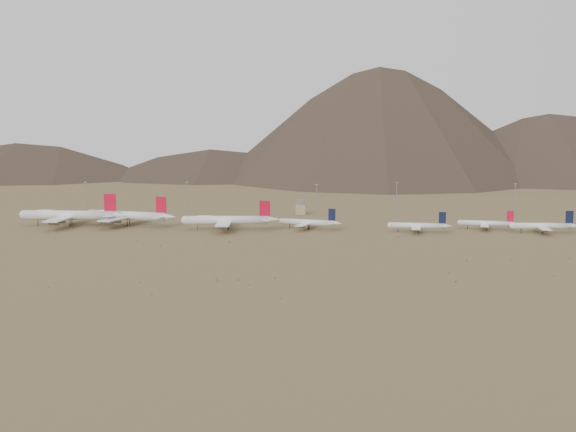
# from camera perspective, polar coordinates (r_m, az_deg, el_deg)

# --- Properties ---
(ground) EXTENTS (3000.00, 3000.00, 0.00)m
(ground) POSITION_cam_1_polar(r_m,az_deg,el_deg) (473.65, -3.50, -1.53)
(ground) COLOR olive
(ground) RESTS_ON ground
(mountain_ridge) EXTENTS (4400.00, 1000.00, 300.00)m
(mountain_ridge) POSITION_cam_1_polar(r_m,az_deg,el_deg) (1367.90, 1.80, 10.27)
(mountain_ridge) COLOR #49392C
(mountain_ridge) RESTS_ON ground
(widebody_west) EXTENTS (79.54, 60.82, 23.62)m
(widebody_west) POSITION_cam_1_polar(r_m,az_deg,el_deg) (538.05, -16.89, 0.07)
(widebody_west) COLOR white
(widebody_west) RESTS_ON ground
(widebody_centre) EXTENTS (71.69, 56.63, 21.80)m
(widebody_centre) POSITION_cam_1_polar(r_m,az_deg,el_deg) (530.79, -12.59, 0.04)
(widebody_centre) COLOR white
(widebody_centre) RESTS_ON ground
(widebody_east) EXTENTS (68.59, 52.94, 20.38)m
(widebody_east) POSITION_cam_1_polar(r_m,az_deg,el_deg) (497.94, -4.83, -0.32)
(widebody_east) COLOR white
(widebody_east) RESTS_ON ground
(narrowbody_a) EXTENTS (44.74, 33.12, 15.15)m
(narrowbody_a) POSITION_cam_1_polar(r_m,az_deg,el_deg) (499.72, 1.69, -0.51)
(narrowbody_a) COLOR white
(narrowbody_a) RESTS_ON ground
(narrowbody_b) EXTENTS (43.21, 31.21, 14.27)m
(narrowbody_b) POSITION_cam_1_polar(r_m,az_deg,el_deg) (492.56, 10.29, -0.76)
(narrowbody_b) COLOR white
(narrowbody_b) RESTS_ON ground
(narrowbody_c) EXTENTS (41.31, 30.22, 13.77)m
(narrowbody_c) POSITION_cam_1_polar(r_m,az_deg,el_deg) (516.57, 15.48, -0.57)
(narrowbody_c) COLOR white
(narrowbody_c) RESTS_ON ground
(narrowbody_d) EXTENTS (46.39, 33.08, 15.31)m
(narrowbody_d) POSITION_cam_1_polar(r_m,az_deg,el_deg) (510.43, 19.55, -0.75)
(narrowbody_d) COLOR white
(narrowbody_d) RESTS_ON ground
(control_tower) EXTENTS (8.00, 8.00, 12.00)m
(control_tower) POSITION_cam_1_polar(r_m,az_deg,el_deg) (588.50, 1.02, 0.65)
(control_tower) COLOR tan
(control_tower) RESTS_ON ground
(mast_far_west) EXTENTS (2.00, 0.60, 25.70)m
(mast_far_west) POSITION_cam_1_polar(r_m,az_deg,el_deg) (622.63, -15.69, 1.56)
(mast_far_west) COLOR gray
(mast_far_west) RESTS_ON ground
(mast_west) EXTENTS (2.00, 0.60, 25.70)m
(mast_west) POSITION_cam_1_polar(r_m,az_deg,el_deg) (608.90, -7.98, 1.63)
(mast_west) COLOR gray
(mast_west) RESTS_ON ground
(mast_centre) EXTENTS (2.00, 0.60, 25.70)m
(mast_centre) POSITION_cam_1_polar(r_m,az_deg,el_deg) (576.41, 2.27, 1.40)
(mast_centre) COLOR gray
(mast_centre) RESTS_ON ground
(mast_east) EXTENTS (2.00, 0.60, 25.70)m
(mast_east) POSITION_cam_1_polar(r_m,az_deg,el_deg) (605.71, 8.58, 1.60)
(mast_east) COLOR gray
(mast_east) RESTS_ON ground
(mast_far_east) EXTENTS (2.00, 0.60, 25.70)m
(mast_far_east) POSITION_cam_1_polar(r_m,az_deg,el_deg) (610.98, 17.49, 1.40)
(mast_far_east) COLOR gray
(mast_far_east) RESTS_ON ground
(desert_scrub) EXTENTS (448.88, 176.01, 0.93)m
(desert_scrub) POSITION_cam_1_polar(r_m,az_deg,el_deg) (370.09, -1.09, -3.84)
(desert_scrub) COLOR olive
(desert_scrub) RESTS_ON ground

